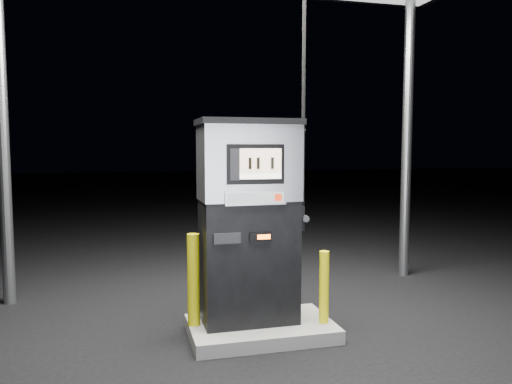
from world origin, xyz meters
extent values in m
plane|color=black|center=(0.00, 0.00, 0.00)|extent=(80.00, 80.00, 0.00)
cube|color=slate|center=(0.00, 0.00, 0.07)|extent=(1.60, 1.00, 0.15)
cylinder|color=gray|center=(-3.00, 2.00, 2.25)|extent=(0.16, 0.16, 4.50)
cylinder|color=gray|center=(3.00, 2.00, 2.25)|extent=(0.16, 0.16, 4.50)
cube|color=black|center=(-0.12, 0.10, 0.84)|extent=(1.05, 0.61, 1.38)
cube|color=silver|center=(-0.12, 0.10, 1.94)|extent=(1.07, 0.63, 0.83)
cube|color=black|center=(-0.12, 0.10, 2.38)|extent=(1.11, 0.68, 0.07)
cube|color=black|center=(-0.12, -0.22, 1.93)|extent=(0.62, 0.04, 0.42)
cube|color=beige|center=(-0.07, -0.24, 1.97)|extent=(0.45, 0.01, 0.26)
cube|color=white|center=(-0.07, -0.24, 1.81)|extent=(0.45, 0.01, 0.06)
cube|color=silver|center=(-0.12, -0.22, 1.58)|extent=(0.66, 0.04, 0.15)
cube|color=gray|center=(-0.12, -0.24, 1.58)|extent=(0.61, 0.01, 0.12)
cube|color=red|center=(0.12, -0.24, 1.58)|extent=(0.08, 0.00, 0.08)
cube|color=black|center=(-0.06, -0.22, 1.16)|extent=(0.24, 0.02, 0.10)
cube|color=#F2610C|center=(-0.03, -0.23, 1.16)|extent=(0.14, 0.01, 0.05)
cube|color=black|center=(-0.43, -0.22, 1.16)|extent=(0.29, 0.03, 0.11)
cube|color=black|center=(0.46, 0.10, 1.31)|extent=(0.11, 0.20, 0.27)
cylinder|color=gray|center=(0.52, 0.10, 1.31)|extent=(0.08, 0.24, 0.08)
cylinder|color=black|center=(0.50, 0.05, 3.14)|extent=(0.04, 0.04, 3.41)
cylinder|color=yellow|center=(-0.74, 0.11, 0.66)|extent=(0.17, 0.17, 1.02)
cylinder|color=yellow|center=(0.68, -0.18, 0.56)|extent=(0.14, 0.14, 0.81)
camera|label=1|loc=(-1.43, -5.26, 2.10)|focal=35.00mm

